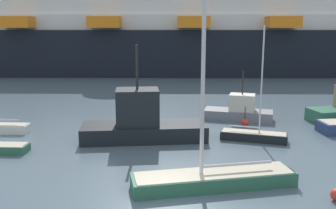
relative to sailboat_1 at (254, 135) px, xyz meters
name	(u,v)px	position (x,y,z in m)	size (l,w,h in m)	color
ground_plane	(162,199)	(-5.54, -8.48, -0.38)	(600.00, 600.00, 0.00)	slate
sailboat_1	(254,135)	(0.00, 0.00, 0.00)	(4.29, 2.14, 7.23)	black
sailboat_3	(214,174)	(-3.22, -7.17, 0.25)	(7.68, 3.28, 12.84)	#2D6B51
fishing_boat_0	(239,111)	(-0.07, 5.47, 0.33)	(5.49, 3.02, 3.84)	gray
fishing_boat_1	(142,123)	(-7.16, 0.04, 0.74)	(8.19, 3.58, 6.07)	black
channel_buoy_1	(245,122)	(0.02, 3.51, -0.08)	(0.56, 0.56, 1.44)	red
cruise_ship	(265,33)	(8.80, 37.51, 5.62)	(119.34, 19.99, 18.94)	black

